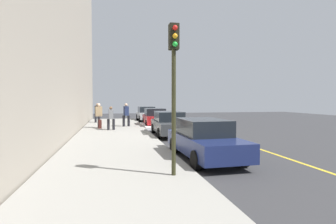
{
  "coord_description": "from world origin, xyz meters",
  "views": [
    {
      "loc": [
        15.98,
        -3.38,
        2.27
      ],
      "look_at": [
        -0.48,
        0.07,
        1.48
      ],
      "focal_mm": 28.29,
      "sensor_mm": 36.0,
      "label": 1
    }
  ],
  "objects": [
    {
      "name": "parked_car_silver",
      "position": [
        -12.13,
        0.15,
        0.76
      ],
      "size": [
        4.5,
        1.92,
        1.51
      ],
      "color": "black",
      "rests_on": "ground"
    },
    {
      "name": "traffic_light_pole",
      "position": [
        8.84,
        -1.72,
        2.99
      ],
      "size": [
        0.35,
        0.26,
        4.19
      ],
      "color": "#2D2D19",
      "rests_on": "sidewalk"
    },
    {
      "name": "building_facade",
      "position": [
        0.0,
        -6.05,
        7.5
      ],
      "size": [
        32.0,
        0.8,
        15.0
      ],
      "primitive_type": "cube",
      "color": "#9E9384",
      "rests_on": "ground"
    },
    {
      "name": "parked_car_red",
      "position": [
        -6.33,
        0.16,
        0.76
      ],
      "size": [
        4.27,
        1.98,
        1.51
      ],
      "color": "black",
      "rests_on": "ground"
    },
    {
      "name": "pedestrian_grey_coat",
      "position": [
        -2.86,
        -3.51,
        1.02
      ],
      "size": [
        0.47,
        0.54,
        1.64
      ],
      "color": "black",
      "rests_on": "sidewalk"
    },
    {
      "name": "rolling_suitcase",
      "position": [
        -3.97,
        -4.3,
        0.47
      ],
      "size": [
        0.34,
        0.22,
        1.0
      ],
      "color": "#471E19",
      "rests_on": "sidewalk"
    },
    {
      "name": "pedestrian_tan_coat",
      "position": [
        -4.52,
        -4.4,
        1.13
      ],
      "size": [
        0.61,
        0.52,
        1.84
      ],
      "color": "black",
      "rests_on": "sidewalk"
    },
    {
      "name": "parked_car_navy",
      "position": [
        6.42,
        0.04,
        0.76
      ],
      "size": [
        4.61,
        2.0,
        1.51
      ],
      "color": "black",
      "rests_on": "ground"
    },
    {
      "name": "sidewalk",
      "position": [
        0.0,
        -3.3,
        0.07
      ],
      "size": [
        28.0,
        4.6,
        0.15
      ],
      "primitive_type": "cube",
      "color": "gray",
      "rests_on": "ground"
    },
    {
      "name": "pedestrian_navy_coat",
      "position": [
        -5.19,
        -2.34,
        1.12
      ],
      "size": [
        0.55,
        0.59,
        1.83
      ],
      "color": "black",
      "rests_on": "sidewalk"
    },
    {
      "name": "lane_stripe_centre",
      "position": [
        0.0,
        3.2,
        0.0
      ],
      "size": [
        28.0,
        0.14,
        0.01
      ],
      "primitive_type": "cube",
      "color": "gold",
      "rests_on": "ground"
    },
    {
      "name": "parked_car_charcoal",
      "position": [
        -0.27,
        0.11,
        0.76
      ],
      "size": [
        4.61,
        2.0,
        1.51
      ],
      "color": "black",
      "rests_on": "ground"
    },
    {
      "name": "ground_plane",
      "position": [
        0.0,
        0.0,
        0.0
      ],
      "size": [
        56.0,
        56.0,
        0.0
      ],
      "primitive_type": "plane",
      "color": "#333335"
    },
    {
      "name": "snow_bank_curb",
      "position": [
        -5.57,
        -0.7,
        0.11
      ],
      "size": [
        4.56,
        0.56,
        0.22
      ],
      "primitive_type": "cube",
      "color": "white",
      "rests_on": "ground"
    },
    {
      "name": "pedestrian_black_coat",
      "position": [
        -9.4,
        -4.77,
        1.1
      ],
      "size": [
        0.57,
        0.53,
        1.77
      ],
      "color": "black",
      "rests_on": "sidewalk"
    }
  ]
}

